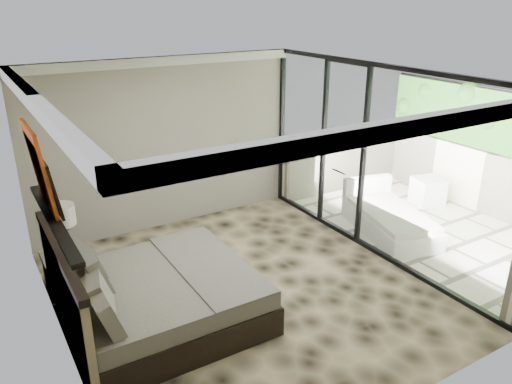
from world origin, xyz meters
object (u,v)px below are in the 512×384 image
bed (155,297)px  lounger (388,219)px  table_lamp (61,224)px  ottoman (428,191)px  nightstand (67,271)px

bed → lounger: bearing=5.2°
bed → table_lamp: size_ratio=3.13×
ottoman → bed: bearing=-171.2°
nightstand → ottoman: nightstand is taller
table_lamp → ottoman: (6.41, -0.40, -0.71)m
nightstand → ottoman: (6.43, -0.42, -0.03)m
nightstand → bed: bearing=-79.7°
table_lamp → bed: bearing=-60.4°
bed → ottoman: bed is taller
ottoman → lounger: bearing=-161.9°
lounger → bed: bearing=-159.8°
nightstand → lounger: lounger is taller
nightstand → ottoman: 6.44m
nightstand → table_lamp: size_ratio=0.79×
bed → table_lamp: bearing=119.6°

